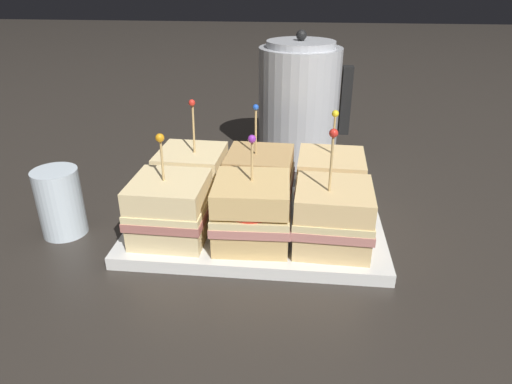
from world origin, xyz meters
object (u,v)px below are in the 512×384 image
object	(u,v)px
serving_platter	(256,225)
sandwich_back_left	(192,176)
sandwich_back_center	(261,179)
sandwich_front_left	(170,209)
drinking_glass	(60,202)
kettle_steel	(299,103)
sandwich_front_right	(332,216)
sandwich_front_center	(253,212)
sandwich_back_right	(330,181)

from	to	relation	value
serving_platter	sandwich_back_left	xyz separation A→B (m)	(-0.11, 0.06, 0.05)
sandwich_back_center	sandwich_front_left	bearing A→B (deg)	-135.52
drinking_glass	sandwich_back_left	bearing A→B (deg)	27.12
kettle_steel	sandwich_back_left	bearing A→B (deg)	-122.79
serving_platter	sandwich_front_right	size ratio (longest dim) A/B	2.22
serving_platter	kettle_steel	distance (m)	0.33
serving_platter	sandwich_back_left	world-z (taller)	sandwich_back_left
serving_platter	sandwich_front_center	distance (m)	0.08
sandwich_front_left	sandwich_front_center	world-z (taller)	same
serving_platter	sandwich_front_center	world-z (taller)	sandwich_front_center
sandwich_front_left	kettle_steel	distance (m)	0.40
kettle_steel	drinking_glass	world-z (taller)	kettle_steel
sandwich_front_right	sandwich_back_center	world-z (taller)	sandwich_front_right
sandwich_back_right	drinking_glass	bearing A→B (deg)	-166.91
sandwich_front_right	sandwich_back_right	size ratio (longest dim) A/B	1.09
sandwich_front_left	sandwich_front_center	bearing A→B (deg)	-0.44
serving_platter	kettle_steel	bearing A→B (deg)	79.88
serving_platter	drinking_glass	xyz separation A→B (m)	(-0.28, -0.03, 0.04)
sandwich_back_left	drinking_glass	bearing A→B (deg)	-152.88
serving_platter	sandwich_back_right	bearing A→B (deg)	27.70
sandwich_back_center	sandwich_back_right	size ratio (longest dim) A/B	1.06
sandwich_back_left	sandwich_back_right	world-z (taller)	sandwich_back_left
sandwich_front_center	sandwich_front_right	distance (m)	0.11
sandwich_back_right	kettle_steel	size ratio (longest dim) A/B	0.60
sandwich_front_center	kettle_steel	xyz separation A→B (m)	(0.05, 0.37, 0.05)
serving_platter	sandwich_front_right	distance (m)	0.13
drinking_glass	serving_platter	bearing A→B (deg)	6.83
sandwich_front_right	sandwich_back_center	xyz separation A→B (m)	(-0.11, 0.11, -0.00)
sandwich_front_right	kettle_steel	xyz separation A→B (m)	(-0.05, 0.36, 0.05)
serving_platter	sandwich_front_left	world-z (taller)	sandwich_front_left
sandwich_front_left	kettle_steel	xyz separation A→B (m)	(0.17, 0.36, 0.05)
sandwich_front_right	sandwich_back_left	bearing A→B (deg)	152.73
sandwich_back_left	sandwich_front_center	bearing A→B (deg)	-45.70
sandwich_front_left	sandwich_back_center	size ratio (longest dim) A/B	0.93
sandwich_back_left	kettle_steel	world-z (taller)	kettle_steel
sandwich_front_right	sandwich_back_left	size ratio (longest dim) A/B	1.00
sandwich_front_left	sandwich_back_left	xyz separation A→B (m)	(0.00, 0.11, -0.00)
sandwich_back_right	sandwich_back_center	bearing A→B (deg)	-179.74
sandwich_front_left	sandwich_back_right	bearing A→B (deg)	26.93
sandwich_back_left	sandwich_back_right	distance (m)	0.22
sandwich_back_right	kettle_steel	xyz separation A→B (m)	(-0.05, 0.25, 0.05)
drinking_glass	sandwich_back_right	bearing A→B (deg)	13.09
drinking_glass	sandwich_front_left	bearing A→B (deg)	-7.09
sandwich_front_right	sandwich_back_center	size ratio (longest dim) A/B	1.03
sandwich_front_center	sandwich_back_center	bearing A→B (deg)	90.05
sandwich_front_center	drinking_glass	size ratio (longest dim) A/B	1.50
serving_platter	sandwich_back_center	xyz separation A→B (m)	(0.00, 0.06, 0.05)
sandwich_front_left	sandwich_back_left	world-z (taller)	sandwich_back_left
sandwich_back_center	kettle_steel	distance (m)	0.26
sandwich_front_center	sandwich_back_center	xyz separation A→B (m)	(-0.00, 0.11, -0.00)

